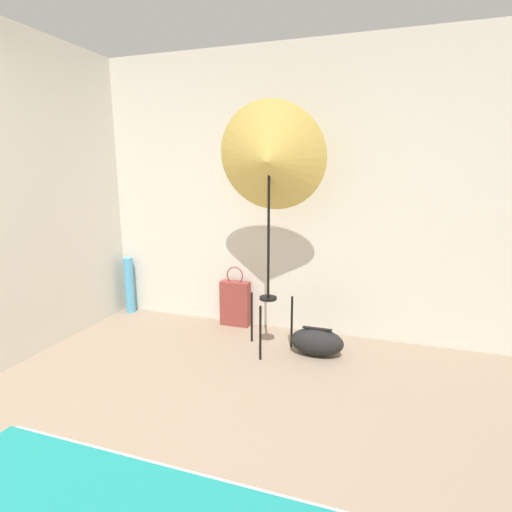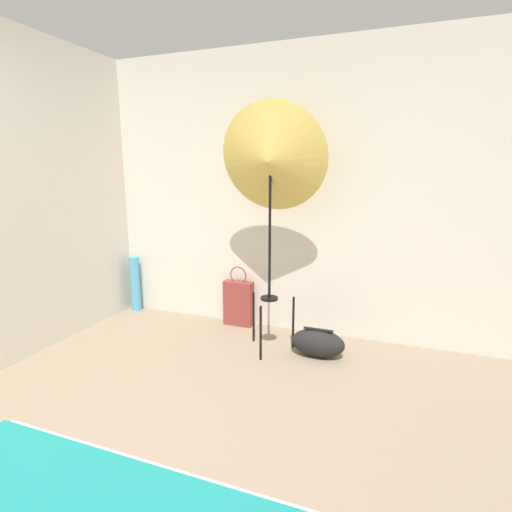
% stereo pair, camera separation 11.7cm
% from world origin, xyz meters
% --- Properties ---
extents(wall_back, '(8.00, 0.05, 2.60)m').
position_xyz_m(wall_back, '(0.00, 2.51, 1.30)').
color(wall_back, beige).
rests_on(wall_back, ground_plane).
extents(photo_umbrella, '(0.88, 0.41, 2.05)m').
position_xyz_m(photo_umbrella, '(0.12, 1.98, 1.59)').
color(photo_umbrella, black).
rests_on(photo_umbrella, ground_plane).
extents(tote_bag, '(0.29, 0.11, 0.60)m').
position_xyz_m(tote_bag, '(-0.35, 2.40, 0.23)').
color(tote_bag, brown).
rests_on(tote_bag, ground_plane).
extents(duffel_bag, '(0.44, 0.23, 0.24)m').
position_xyz_m(duffel_bag, '(0.54, 2.00, 0.12)').
color(duffel_bag, black).
rests_on(duffel_bag, ground_plane).
extents(paper_roll, '(0.10, 0.10, 0.60)m').
position_xyz_m(paper_roll, '(-1.57, 2.40, 0.30)').
color(paper_roll, '#4CA3D1').
rests_on(paper_roll, ground_plane).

